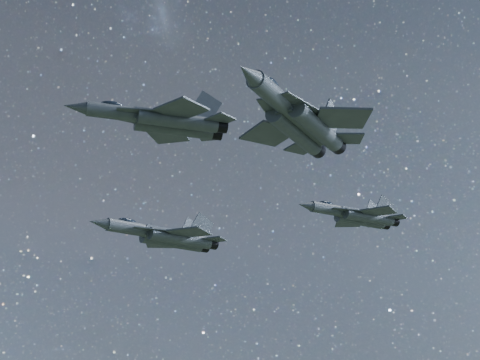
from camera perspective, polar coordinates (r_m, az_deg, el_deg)
jet_lead at (r=63.37m, az=-6.58°, el=5.08°), size 15.75×10.50×4.00m
jet_left at (r=85.39m, az=-6.30°, el=-4.78°), size 18.09×12.85×4.60m
jet_right at (r=55.24m, az=5.06°, el=5.10°), size 16.96×11.18×4.34m
jet_slot at (r=85.15m, az=9.93°, el=-3.01°), size 15.36×10.65×3.86m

